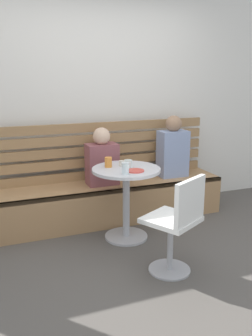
# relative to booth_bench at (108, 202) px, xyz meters

# --- Properties ---
(ground) EXTENTS (8.00, 8.00, 0.00)m
(ground) POSITION_rel_booth_bench_xyz_m (0.00, -1.20, -0.22)
(ground) COLOR #514C47
(back_wall) EXTENTS (5.20, 0.10, 2.90)m
(back_wall) POSITION_rel_booth_bench_xyz_m (0.00, 0.44, 1.23)
(back_wall) COLOR silver
(back_wall) RESTS_ON ground
(booth_bench) EXTENTS (2.70, 0.52, 0.44)m
(booth_bench) POSITION_rel_booth_bench_xyz_m (0.00, 0.00, 0.00)
(booth_bench) COLOR #A87C51
(booth_bench) RESTS_ON ground
(booth_backrest) EXTENTS (2.65, 0.04, 0.66)m
(booth_backrest) POSITION_rel_booth_bench_xyz_m (0.00, 0.24, 0.56)
(booth_backrest) COLOR #9A7249
(booth_backrest) RESTS_ON booth_bench
(cafe_table) EXTENTS (0.68, 0.68, 0.74)m
(cafe_table) POSITION_rel_booth_bench_xyz_m (0.03, -0.51, 0.30)
(cafe_table) COLOR #ADADB2
(cafe_table) RESTS_ON ground
(white_chair) EXTENTS (0.54, 0.54, 0.85)m
(white_chair) POSITION_rel_booth_bench_xyz_m (0.16, -1.32, 0.24)
(white_chair) COLOR #ADADB2
(white_chair) RESTS_ON ground
(person_adult) EXTENTS (0.34, 0.22, 0.73)m
(person_adult) POSITION_rel_booth_bench_xyz_m (0.84, 0.03, 0.55)
(person_adult) COLOR #8C9EC6
(person_adult) RESTS_ON booth_bench
(person_child_left) EXTENTS (0.34, 0.22, 0.64)m
(person_child_left) POSITION_rel_booth_bench_xyz_m (-0.06, 0.01, 0.50)
(person_child_left) COLOR brown
(person_child_left) RESTS_ON booth_bench
(cup_espresso_small) EXTENTS (0.06, 0.06, 0.05)m
(cup_espresso_small) POSITION_rel_booth_bench_xyz_m (0.02, -0.41, 0.55)
(cup_espresso_small) COLOR silver
(cup_espresso_small) RESTS_ON cafe_table
(cup_glass_short) EXTENTS (0.08, 0.08, 0.08)m
(cup_glass_short) POSITION_rel_booth_bench_xyz_m (0.05, -0.50, 0.56)
(cup_glass_short) COLOR silver
(cup_glass_short) RESTS_ON cafe_table
(cup_water_clear) EXTENTS (0.07, 0.07, 0.11)m
(cup_water_clear) POSITION_rel_booth_bench_xyz_m (-0.06, -0.71, 0.57)
(cup_water_clear) COLOR white
(cup_water_clear) RESTS_ON cafe_table
(cup_tumbler_orange) EXTENTS (0.07, 0.07, 0.10)m
(cup_tumbler_orange) POSITION_rel_booth_bench_xyz_m (-0.12, -0.40, 0.57)
(cup_tumbler_orange) COLOR orange
(cup_tumbler_orange) RESTS_ON cafe_table
(plate_small) EXTENTS (0.17, 0.17, 0.01)m
(plate_small) POSITION_rel_booth_bench_xyz_m (0.06, -0.65, 0.52)
(plate_small) COLOR #DB4C42
(plate_small) RESTS_ON cafe_table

